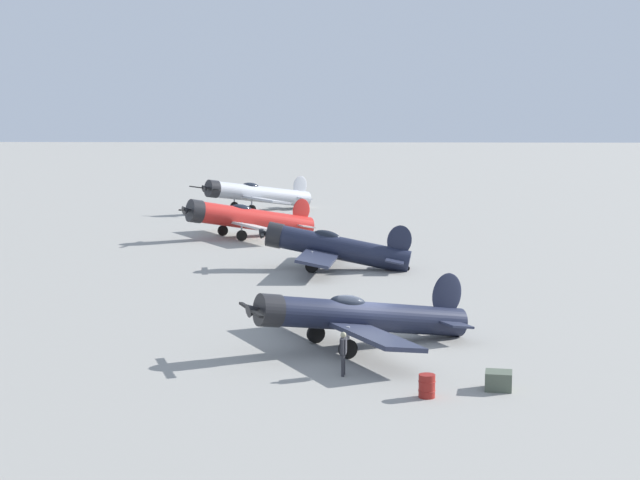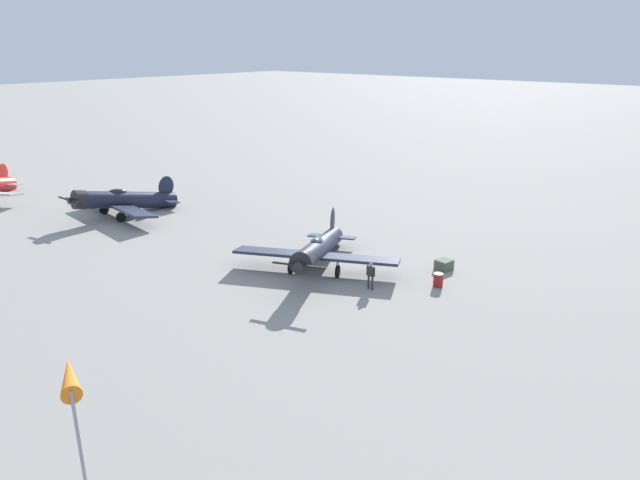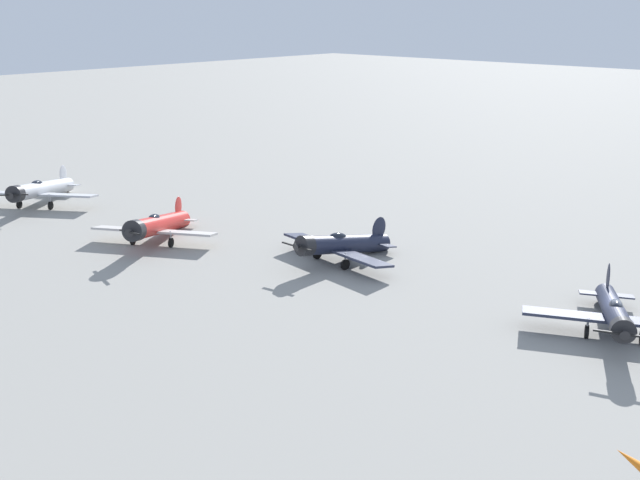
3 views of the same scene
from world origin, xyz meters
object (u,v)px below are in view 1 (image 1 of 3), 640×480
at_px(airplane_far_line, 247,219).
at_px(fuel_drum, 427,386).
at_px(ground_crew_mechanic, 343,349).
at_px(equipment_crate, 499,381).
at_px(airplane_mid_apron, 333,247).
at_px(airplane_outer_stand, 255,194).
at_px(airplane_foreground, 357,317).

height_order(airplane_far_line, fuel_drum, airplane_far_line).
relative_size(airplane_far_line, ground_crew_mechanic, 5.83).
bearing_deg(airplane_far_line, equipment_crate, 76.53).
bearing_deg(fuel_drum, airplane_mid_apron, -82.49).
bearing_deg(airplane_far_line, airplane_outer_stand, -117.92).
bearing_deg(equipment_crate, airplane_far_line, -72.63).
xyz_separation_m(airplane_mid_apron, airplane_far_line, (6.64, -14.65, 0.06)).
bearing_deg(airplane_outer_stand, ground_crew_mechanic, 63.62).
bearing_deg(airplane_far_line, airplane_foreground, 71.83).
relative_size(airplane_foreground, equipment_crate, 9.43).
xyz_separation_m(airplane_far_line, equipment_crate, (-13.03, 41.65, -1.06)).
bearing_deg(ground_crew_mechanic, airplane_foreground, -90.23).
height_order(ground_crew_mechanic, equipment_crate, ground_crew_mechanic).
xyz_separation_m(airplane_far_line, airplane_outer_stand, (0.93, -18.26, 0.20)).
bearing_deg(ground_crew_mechanic, airplane_far_line, -72.77).
relative_size(airplane_outer_stand, fuel_drum, 13.19).
height_order(airplane_foreground, equipment_crate, airplane_foreground).
height_order(equipment_crate, fuel_drum, fuel_drum).
relative_size(airplane_mid_apron, fuel_drum, 12.74).
distance_m(airplane_foreground, airplane_mid_apron, 20.65).
height_order(airplane_mid_apron, equipment_crate, airplane_mid_apron).
bearing_deg(ground_crew_mechanic, equipment_crate, 168.77).
distance_m(airplane_foreground, airplane_far_line, 36.15).
relative_size(ground_crew_mechanic, fuel_drum, 2.03).
bearing_deg(airplane_foreground, fuel_drum, 81.04).
relative_size(airplane_foreground, airplane_far_line, 1.04).
bearing_deg(airplane_outer_stand, airplane_far_line, 58.40).
bearing_deg(fuel_drum, airplane_outer_stand, -79.53).
relative_size(airplane_foreground, airplane_mid_apron, 0.97).
distance_m(airplane_far_line, equipment_crate, 43.65).
relative_size(equipment_crate, fuel_drum, 1.31).
xyz_separation_m(airplane_foreground, equipment_crate, (-5.10, 6.38, -1.00)).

